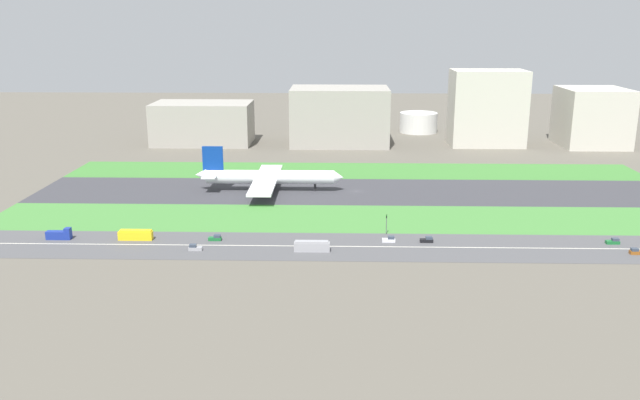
{
  "coord_description": "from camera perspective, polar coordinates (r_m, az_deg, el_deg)",
  "views": [
    {
      "loc": [
        -8.68,
        -279.75,
        72.78
      ],
      "look_at": [
        -15.15,
        -36.5,
        6.0
      ],
      "focal_mm": 36.97,
      "sensor_mm": 36.0,
      "label": 1
    }
  ],
  "objects": [
    {
      "name": "ground_plane",
      "position": [
        289.19,
        3.2,
        0.75
      ],
      "size": [
        800.0,
        800.0,
        0.0
      ],
      "primitive_type": "plane",
      "color": "#5B564C"
    },
    {
      "name": "runway",
      "position": [
        289.18,
        3.2,
        0.76
      ],
      "size": [
        280.0,
        46.0,
        0.1
      ],
      "primitive_type": "cube",
      "color": "#38383D",
      "rests_on": "ground_plane"
    },
    {
      "name": "grass_median_north",
      "position": [
        329.01,
        3.0,
        2.55
      ],
      "size": [
        280.0,
        36.0,
        0.1
      ],
      "primitive_type": "cube",
      "color": "#3D7A33",
      "rests_on": "ground_plane"
    },
    {
      "name": "grass_median_south",
      "position": [
        249.73,
        3.45,
        -1.61
      ],
      "size": [
        280.0,
        36.0,
        0.1
      ],
      "primitive_type": "cube",
      "color": "#427F38",
      "rests_on": "ground_plane"
    },
    {
      "name": "highway",
      "position": [
        219.34,
        3.72,
        -4.05
      ],
      "size": [
        280.0,
        28.0,
        0.1
      ],
      "primitive_type": "cube",
      "color": "#4C4C4F",
      "rests_on": "ground_plane"
    },
    {
      "name": "highway_centerline",
      "position": [
        219.32,
        3.72,
        -4.04
      ],
      "size": [
        266.0,
        0.5,
        0.01
      ],
      "primitive_type": "cube",
      "color": "silver",
      "rests_on": "highway"
    },
    {
      "name": "airliner",
      "position": [
        289.21,
        -4.65,
        1.99
      ],
      "size": [
        65.0,
        56.0,
        19.7
      ],
      "color": "white",
      "rests_on": "runway"
    },
    {
      "name": "car_0",
      "position": [
        225.7,
        9.26,
        -3.43
      ],
      "size": [
        4.4,
        1.8,
        2.0
      ],
      "color": "black",
      "rests_on": "highway"
    },
    {
      "name": "bus_0",
      "position": [
        214.01,
        -0.71,
        -4.02
      ],
      "size": [
        11.6,
        2.5,
        3.5
      ],
      "rotation": [
        0.0,
        0.0,
        3.14
      ],
      "color": "#99999E",
      "rests_on": "highway"
    },
    {
      "name": "car_5",
      "position": [
        224.32,
        6.02,
        -3.42
      ],
      "size": [
        4.4,
        1.8,
        2.0
      ],
      "color": "silver",
      "rests_on": "highway"
    },
    {
      "name": "bus_1",
      "position": [
        233.65,
        -15.68,
        -2.93
      ],
      "size": [
        11.6,
        2.5,
        3.5
      ],
      "color": "yellow",
      "rests_on": "highway"
    },
    {
      "name": "truck_0",
      "position": [
        242.72,
        -21.61,
        -2.81
      ],
      "size": [
        8.4,
        2.5,
        4.0
      ],
      "color": "navy",
      "rests_on": "highway"
    },
    {
      "name": "car_3",
      "position": [
        227.39,
        -9.03,
        -3.27
      ],
      "size": [
        4.4,
        1.8,
        2.0
      ],
      "color": "#19662D",
      "rests_on": "highway"
    },
    {
      "name": "car_4",
      "position": [
        242.15,
        24.05,
        -3.3
      ],
      "size": [
        4.4,
        1.8,
        2.0
      ],
      "color": "#19662D",
      "rests_on": "highway"
    },
    {
      "name": "car_2",
      "position": [
        219.11,
        -10.79,
        -4.08
      ],
      "size": [
        4.4,
        1.8,
        2.0
      ],
      "rotation": [
        0.0,
        0.0,
        3.14
      ],
      "color": "#99999E",
      "rests_on": "highway"
    },
    {
      "name": "car_1",
      "position": [
        234.78,
        25.69,
        -4.05
      ],
      "size": [
        4.4,
        1.8,
        2.0
      ],
      "rotation": [
        0.0,
        0.0,
        3.14
      ],
      "color": "brown",
      "rests_on": "highway"
    },
    {
      "name": "traffic_light",
      "position": [
        230.82,
        5.77,
        -1.99
      ],
      "size": [
        0.36,
        0.5,
        7.2
      ],
      "color": "#4C4C51",
      "rests_on": "highway"
    },
    {
      "name": "terminal_building",
      "position": [
        406.57,
        -10.1,
        6.57
      ],
      "size": [
        58.43,
        34.16,
        24.82
      ],
      "primitive_type": "cube",
      "color": "#9E998E",
      "rests_on": "ground_plane"
    },
    {
      "name": "hangar_building",
      "position": [
        397.69,
        1.7,
        7.27
      ],
      "size": [
        57.94,
        38.71,
        33.89
      ],
      "primitive_type": "cube",
      "color": "#9E998E",
      "rests_on": "ground_plane"
    },
    {
      "name": "office_tower",
      "position": [
        406.81,
        14.26,
        7.73
      ],
      "size": [
        42.9,
        27.22,
        44.33
      ],
      "primitive_type": "cube",
      "color": "beige",
      "rests_on": "ground_plane"
    },
    {
      "name": "cargo_warehouse",
      "position": [
        425.45,
        22.48,
        6.65
      ],
      "size": [
        36.59,
        39.35,
        33.91
      ],
      "primitive_type": "cube",
      "color": "beige",
      "rests_on": "ground_plane"
    },
    {
      "name": "fuel_tank_west",
      "position": [
        443.77,
        -0.7,
        7.01
      ],
      "size": [
        23.51,
        23.51,
        16.87
      ],
      "primitive_type": "cylinder",
      "color": "silver",
      "rests_on": "ground_plane"
    },
    {
      "name": "fuel_tank_centre",
      "position": [
        443.77,
        3.48,
        6.92
      ],
      "size": [
        25.57,
        25.57,
        15.91
      ],
      "primitive_type": "cylinder",
      "color": "silver",
      "rests_on": "ground_plane"
    },
    {
      "name": "fuel_tank_east",
      "position": [
        447.01,
        8.52,
        6.66
      ],
      "size": [
        24.79,
        24.79,
        13.07
      ],
      "primitive_type": "cylinder",
      "color": "silver",
      "rests_on": "ground_plane"
    }
  ]
}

